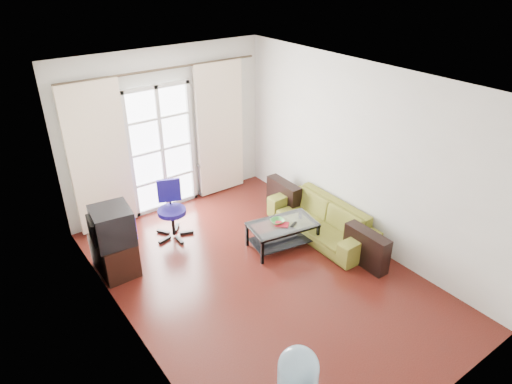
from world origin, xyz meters
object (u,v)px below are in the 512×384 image
(sofa, at_px, (321,219))
(task_chair, at_px, (173,221))
(coffee_table, at_px, (282,232))
(tv_stand, at_px, (115,255))
(crt_tv, at_px, (111,226))

(sofa, bearing_deg, task_chair, -124.61)
(coffee_table, bearing_deg, sofa, -7.80)
(coffee_table, bearing_deg, tv_stand, 157.65)
(sofa, distance_m, crt_tv, 3.13)
(crt_tv, distance_m, task_chair, 1.23)
(coffee_table, distance_m, crt_tv, 2.45)
(coffee_table, height_order, tv_stand, tv_stand)
(sofa, distance_m, tv_stand, 3.11)
(crt_tv, relative_size, task_chair, 0.66)
(crt_tv, bearing_deg, task_chair, 26.95)
(sofa, height_order, task_chair, task_chair)
(sofa, distance_m, coffee_table, 0.70)
(crt_tv, bearing_deg, coffee_table, -14.17)
(sofa, xyz_separation_m, tv_stand, (-2.94, 1.02, -0.02))
(tv_stand, relative_size, task_chair, 0.77)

